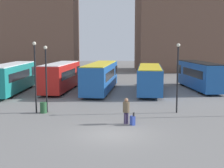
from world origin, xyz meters
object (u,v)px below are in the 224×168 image
at_px(lamp_post_2, 35,71).
at_px(bus_4, 199,75).
at_px(bus_1, 61,76).
at_px(bus_2, 101,76).
at_px(bus_3, 150,78).
at_px(lamp_post_0, 46,73).
at_px(lamp_post_1, 178,72).
at_px(suitcase, 133,120).
at_px(bus_0, 12,77).
at_px(traveler, 126,109).
at_px(trash_bin, 43,108).

bearing_deg(lamp_post_2, bus_4, 36.95).
height_order(bus_1, bus_2, bus_2).
bearing_deg(bus_4, bus_3, 105.30).
xyz_separation_m(bus_4, lamp_post_0, (-15.80, -12.34, 1.35)).
bearing_deg(lamp_post_1, lamp_post_2, 179.01).
height_order(bus_2, lamp_post_1, lamp_post_1).
height_order(bus_2, suitcase, bus_2).
xyz_separation_m(bus_0, suitcase, (12.18, -14.33, -1.43)).
height_order(traveler, trash_bin, traveler).
distance_m(bus_0, bus_4, 21.63).
relative_size(bus_2, traveler, 6.84).
distance_m(bus_0, trash_bin, 11.94).
xyz_separation_m(suitcase, lamp_post_2, (-7.26, 3.85, 2.97)).
xyz_separation_m(traveler, lamp_post_2, (-6.84, 3.54, 2.23)).
xyz_separation_m(lamp_post_0, lamp_post_1, (10.24, -0.35, 0.10)).
xyz_separation_m(bus_4, trash_bin, (-16.04, -12.54, -1.34)).
bearing_deg(bus_1, suitcase, -148.58).
xyz_separation_m(suitcase, trash_bin, (-6.69, 3.80, 0.11)).
bearing_deg(lamp_post_2, bus_2, 66.01).
height_order(bus_1, bus_4, bus_4).
xyz_separation_m(bus_0, bus_1, (5.24, 1.10, -0.00)).
bearing_deg(lamp_post_1, bus_3, 93.42).
distance_m(bus_2, lamp_post_2, 12.21).
relative_size(suitcase, lamp_post_1, 0.16).
bearing_deg(lamp_post_2, lamp_post_0, 10.84).
bearing_deg(bus_4, trash_bin, 125.29).
distance_m(traveler, trash_bin, 7.21).
relative_size(bus_0, lamp_post_1, 2.12).
bearing_deg(trash_bin, bus_0, 117.56).
bearing_deg(suitcase, bus_1, 0.37).
height_order(suitcase, lamp_post_1, lamp_post_1).
xyz_separation_m(bus_3, lamp_post_0, (-9.61, -10.32, 1.52)).
bearing_deg(lamp_post_2, bus_0, 115.18).
distance_m(bus_1, bus_4, 16.32).
xyz_separation_m(lamp_post_0, lamp_post_2, (-0.81, -0.16, 0.16)).
bearing_deg(lamp_post_0, traveler, -31.48).
height_order(bus_1, traveler, bus_1).
bearing_deg(traveler, bus_2, -16.36).
xyz_separation_m(bus_0, lamp_post_0, (5.74, -10.32, 1.38)).
relative_size(suitcase, lamp_post_0, 0.17).
bearing_deg(bus_0, trash_bin, -150.61).
height_order(bus_0, bus_4, bus_4).
bearing_deg(suitcase, bus_2, -14.97).
bearing_deg(bus_0, bus_3, -88.16).
distance_m(bus_3, suitcase, 14.73).
height_order(bus_2, lamp_post_2, lamp_post_2).
height_order(lamp_post_2, trash_bin, lamp_post_2).
xyz_separation_m(bus_0, bus_3, (15.35, 0.00, -0.14)).
relative_size(bus_2, lamp_post_0, 2.31).
bearing_deg(lamp_post_0, bus_4, 37.99).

